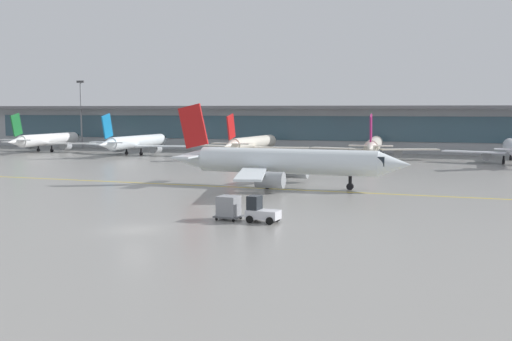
% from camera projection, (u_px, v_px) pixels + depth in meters
% --- Properties ---
extents(ground_plane, '(400.00, 400.00, 0.00)m').
position_uv_depth(ground_plane, '(135.00, 230.00, 46.03)').
color(ground_plane, gray).
extents(taxiway_centreline_stripe, '(109.93, 4.73, 0.01)m').
position_uv_depth(taxiway_centreline_stripe, '(283.00, 189.00, 69.26)').
color(taxiway_centreline_stripe, yellow).
rests_on(taxiway_centreline_stripe, ground_plane).
extents(terminal_concourse, '(175.11, 11.00, 9.60)m').
position_uv_depth(terminal_concourse, '(338.00, 128.00, 130.86)').
color(terminal_concourse, '#9EA3A8').
rests_on(terminal_concourse, ground_plane).
extents(gate_airplane_0, '(22.90, 24.57, 8.16)m').
position_uv_depth(gate_airplane_0, '(48.00, 140.00, 130.71)').
color(gate_airplane_0, white).
rests_on(gate_airplane_0, ground_plane).
extents(gate_airplane_1, '(22.83, 24.63, 8.16)m').
position_uv_depth(gate_airplane_1, '(137.00, 142.00, 121.62)').
color(gate_airplane_1, white).
rests_on(gate_airplane_1, ground_plane).
extents(gate_airplane_2, '(22.79, 24.63, 8.16)m').
position_uv_depth(gate_airplane_2, '(253.00, 143.00, 117.42)').
color(gate_airplane_2, silver).
rests_on(gate_airplane_2, ground_plane).
extents(gate_airplane_3, '(22.87, 24.62, 8.16)m').
position_uv_depth(gate_airplane_3, '(374.00, 145.00, 111.39)').
color(gate_airplane_3, silver).
rests_on(gate_airplane_3, ground_plane).
extents(taxiing_regional_jet, '(28.99, 26.96, 9.61)m').
position_uv_depth(taxiing_regional_jet, '(284.00, 162.00, 71.00)').
color(taxiing_regional_jet, white).
rests_on(taxiing_regional_jet, ground_plane).
extents(baggage_tug, '(2.75, 1.88, 2.10)m').
position_uv_depth(baggage_tug, '(261.00, 211.00, 49.05)').
color(baggage_tug, silver).
rests_on(baggage_tug, ground_plane).
extents(cargo_dolly_lead, '(2.27, 1.84, 1.94)m').
position_uv_depth(cargo_dolly_lead, '(229.00, 207.00, 50.17)').
color(cargo_dolly_lead, '#595B60').
rests_on(cargo_dolly_lead, ground_plane).
extents(apron_light_mast_0, '(1.80, 0.36, 15.37)m').
position_uv_depth(apron_light_mast_0, '(81.00, 111.00, 141.76)').
color(apron_light_mast_0, gray).
rests_on(apron_light_mast_0, ground_plane).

